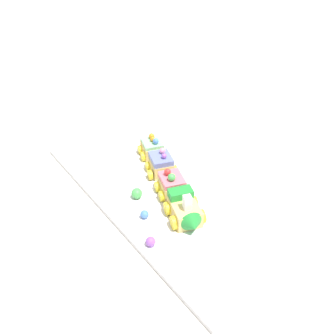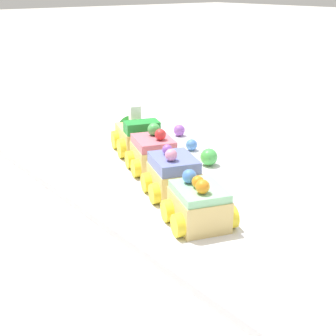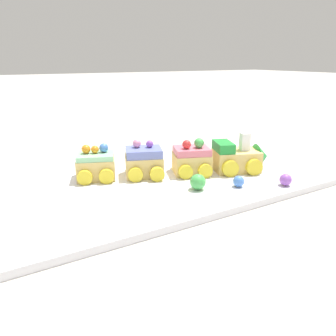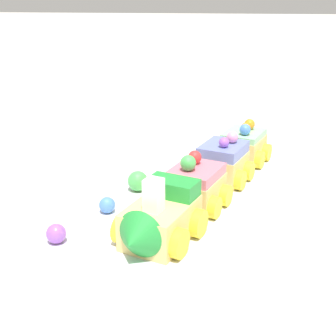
{
  "view_description": "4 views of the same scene",
  "coord_description": "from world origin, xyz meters",
  "px_view_note": "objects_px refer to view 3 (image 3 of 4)",
  "views": [
    {
      "loc": [
        0.54,
        -0.39,
        0.55
      ],
      "look_at": [
        -0.01,
        0.03,
        0.06
      ],
      "focal_mm": 35.0,
      "sensor_mm": 36.0,
      "label": 1
    },
    {
      "loc": [
        -0.5,
        0.41,
        0.28
      ],
      "look_at": [
        -0.03,
        0.03,
        0.04
      ],
      "focal_mm": 50.0,
      "sensor_mm": 36.0,
      "label": 2
    },
    {
      "loc": [
        -0.31,
        -0.5,
        0.23
      ],
      "look_at": [
        -0.05,
        -0.04,
        0.05
      ],
      "focal_mm": 35.0,
      "sensor_mm": 36.0,
      "label": 3
    },
    {
      "loc": [
        0.57,
        0.04,
        0.27
      ],
      "look_at": [
        0.05,
        -0.02,
        0.07
      ],
      "focal_mm": 50.0,
      "sensor_mm": 36.0,
      "label": 4
    }
  ],
  "objects_px": {
    "cake_car_blueberry": "(144,162)",
    "gumball_purple": "(286,180)",
    "cake_car_mint": "(96,166)",
    "gumball_green": "(198,182)",
    "cake_train_locomotive": "(240,158)",
    "cake_car_strawberry": "(192,160)",
    "gumball_blue": "(239,181)"
  },
  "relations": [
    {
      "from": "cake_car_blueberry",
      "to": "gumball_purple",
      "type": "relative_size",
      "value": 4.34
    },
    {
      "from": "cake_car_blueberry",
      "to": "cake_car_mint",
      "type": "relative_size",
      "value": 1.0
    },
    {
      "from": "cake_train_locomotive",
      "to": "cake_car_blueberry",
      "type": "height_order",
      "value": "cake_train_locomotive"
    },
    {
      "from": "cake_train_locomotive",
      "to": "gumball_green",
      "type": "bearing_deg",
      "value": -141.2
    },
    {
      "from": "cake_car_strawberry",
      "to": "gumball_blue",
      "type": "height_order",
      "value": "cake_car_strawberry"
    },
    {
      "from": "cake_car_mint",
      "to": "gumball_green",
      "type": "height_order",
      "value": "cake_car_mint"
    },
    {
      "from": "cake_car_mint",
      "to": "gumball_purple",
      "type": "distance_m",
      "value": 0.35
    },
    {
      "from": "cake_train_locomotive",
      "to": "cake_car_mint",
      "type": "distance_m",
      "value": 0.29
    },
    {
      "from": "cake_car_blueberry",
      "to": "gumball_blue",
      "type": "relative_size",
      "value": 4.67
    },
    {
      "from": "cake_car_mint",
      "to": "gumball_blue",
      "type": "bearing_deg",
      "value": -19.51
    },
    {
      "from": "cake_train_locomotive",
      "to": "cake_car_mint",
      "type": "xyz_separation_m",
      "value": [
        -0.27,
        0.1,
        -0.0
      ]
    },
    {
      "from": "cake_train_locomotive",
      "to": "gumball_purple",
      "type": "distance_m",
      "value": 0.11
    },
    {
      "from": "cake_car_mint",
      "to": "gumball_green",
      "type": "bearing_deg",
      "value": -26.87
    },
    {
      "from": "gumball_blue",
      "to": "cake_car_strawberry",
      "type": "bearing_deg",
      "value": 106.05
    },
    {
      "from": "cake_car_blueberry",
      "to": "gumball_purple",
      "type": "bearing_deg",
      "value": -21.62
    },
    {
      "from": "cake_car_mint",
      "to": "gumball_blue",
      "type": "xyz_separation_m",
      "value": [
        0.2,
        -0.17,
        -0.01
      ]
    },
    {
      "from": "cake_car_blueberry",
      "to": "cake_car_mint",
      "type": "height_order",
      "value": "cake_car_blueberry"
    },
    {
      "from": "cake_car_strawberry",
      "to": "gumball_purple",
      "type": "bearing_deg",
      "value": -32.76
    },
    {
      "from": "cake_car_blueberry",
      "to": "cake_car_mint",
      "type": "distance_m",
      "value": 0.09
    },
    {
      "from": "cake_car_strawberry",
      "to": "cake_train_locomotive",
      "type": "bearing_deg",
      "value": 0.14
    },
    {
      "from": "cake_car_strawberry",
      "to": "cake_car_blueberry",
      "type": "height_order",
      "value": "same"
    },
    {
      "from": "gumball_green",
      "to": "gumball_purple",
      "type": "distance_m",
      "value": 0.16
    },
    {
      "from": "cake_car_strawberry",
      "to": "gumball_purple",
      "type": "xyz_separation_m",
      "value": [
        0.11,
        -0.14,
        -0.01
      ]
    },
    {
      "from": "cake_train_locomotive",
      "to": "cake_car_strawberry",
      "type": "distance_m",
      "value": 0.1
    },
    {
      "from": "cake_car_blueberry",
      "to": "gumball_blue",
      "type": "xyz_separation_m",
      "value": [
        0.12,
        -0.14,
        -0.02
      ]
    },
    {
      "from": "cake_car_strawberry",
      "to": "gumball_blue",
      "type": "bearing_deg",
      "value": -53.67
    },
    {
      "from": "cake_car_blueberry",
      "to": "gumball_blue",
      "type": "height_order",
      "value": "cake_car_blueberry"
    },
    {
      "from": "gumball_purple",
      "to": "cake_train_locomotive",
      "type": "bearing_deg",
      "value": 96.62
    },
    {
      "from": "cake_car_mint",
      "to": "gumball_green",
      "type": "xyz_separation_m",
      "value": [
        0.13,
        -0.14,
        -0.01
      ]
    },
    {
      "from": "cake_train_locomotive",
      "to": "cake_car_mint",
      "type": "height_order",
      "value": "cake_train_locomotive"
    },
    {
      "from": "cake_car_blueberry",
      "to": "cake_car_mint",
      "type": "bearing_deg",
      "value": 179.98
    },
    {
      "from": "cake_car_mint",
      "to": "gumball_green",
      "type": "relative_size",
      "value": 3.4
    }
  ]
}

